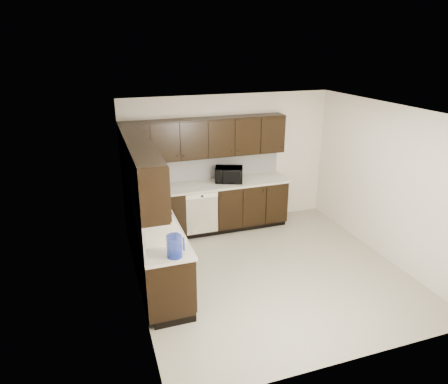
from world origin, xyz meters
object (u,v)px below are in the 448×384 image
(sink, at_px, (160,237))
(blue_pitcher, at_px, (174,246))
(storage_bin, at_px, (149,199))
(toaster_oven, at_px, (138,186))
(microwave, at_px, (229,175))

(sink, height_order, blue_pitcher, blue_pitcher)
(storage_bin, xyz_separation_m, blue_pitcher, (0.04, -1.72, 0.04))
(sink, distance_m, blue_pitcher, 0.72)
(sink, bearing_deg, toaster_oven, 92.32)
(microwave, relative_size, toaster_oven, 1.37)
(blue_pitcher, bearing_deg, sink, 87.79)
(microwave, height_order, blue_pitcher, blue_pitcher)
(microwave, height_order, toaster_oven, microwave)
(microwave, bearing_deg, toaster_oven, -158.36)
(toaster_oven, xyz_separation_m, storage_bin, (0.08, -0.67, -0.01))
(microwave, height_order, storage_bin, microwave)
(microwave, distance_m, storage_bin, 1.72)
(storage_bin, bearing_deg, toaster_oven, 97.08)
(sink, height_order, storage_bin, sink)
(sink, relative_size, storage_bin, 1.58)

